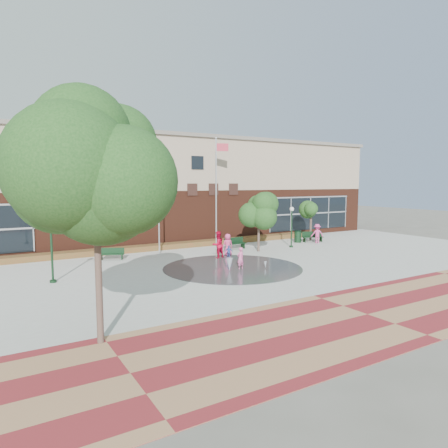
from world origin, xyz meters
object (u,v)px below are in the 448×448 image
flagpole_left (159,195)px  child_splash (240,258)px  trash_can (298,236)px  tree_big_left (95,164)px  flagpole_right (217,186)px  bench_left (112,256)px

flagpole_left → child_splash: size_ratio=5.77×
trash_can → tree_big_left: (-20.00, -13.34, 5.19)m
flagpole_left → trash_can: size_ratio=7.34×
flagpole_right → tree_big_left: flagpole_right is taller
flagpole_left → bench_left: bearing=-163.9°
flagpole_right → tree_big_left: (-13.01, -15.20, 0.83)m
bench_left → child_splash: bearing=-24.6°
flagpole_left → child_splash: flagpole_left is taller
flagpole_left → child_splash: 8.49m
bench_left → trash_can: bearing=23.5°
flagpole_right → flagpole_left: bearing=-147.8°
tree_big_left → child_splash: size_ratio=6.01×
tree_big_left → child_splash: bearing=34.9°
flagpole_left → trash_can: (12.28, -0.94, -3.75)m
bench_left → child_splash: child_splash is taller
flagpole_right → bench_left: bearing=-148.2°
trash_can → bench_left: bearing=178.6°
flagpole_left → flagpole_right: size_ratio=0.88×
flagpole_left → flagpole_right: bearing=17.1°
flagpole_right → child_splash: (-3.12, -8.28, -4.23)m
bench_left → trash_can: (15.93, -0.38, 0.27)m
bench_left → tree_big_left: 15.32m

